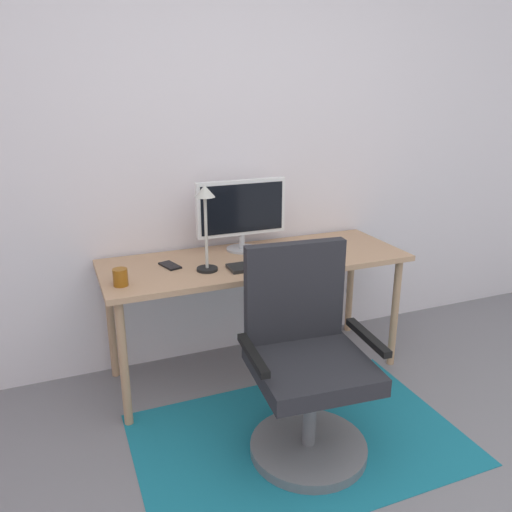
% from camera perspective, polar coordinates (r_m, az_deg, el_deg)
% --- Properties ---
extents(wall_back, '(6.00, 0.10, 2.60)m').
position_cam_1_polar(wall_back, '(3.08, -3.93, 12.26)').
color(wall_back, silver).
rests_on(wall_back, ground).
extents(area_rug, '(1.54, 1.02, 0.01)m').
position_cam_1_polar(area_rug, '(2.65, 4.74, -19.52)').
color(area_rug, '#186D84').
rests_on(area_rug, ground).
extents(desk, '(1.71, 0.62, 0.71)m').
position_cam_1_polar(desk, '(2.90, -0.02, -1.43)').
color(desk, tan).
rests_on(desk, ground).
extents(monitor, '(0.53, 0.18, 0.41)m').
position_cam_1_polar(monitor, '(2.96, -1.62, 5.06)').
color(monitor, '#B2B2B7').
rests_on(monitor, desk).
extents(keyboard, '(0.43, 0.13, 0.02)m').
position_cam_1_polar(keyboard, '(2.75, 1.27, -0.89)').
color(keyboard, black).
rests_on(keyboard, desk).
extents(computer_mouse, '(0.06, 0.10, 0.03)m').
position_cam_1_polar(computer_mouse, '(2.88, 6.38, 0.03)').
color(computer_mouse, white).
rests_on(computer_mouse, desk).
extents(coffee_cup, '(0.07, 0.07, 0.09)m').
position_cam_1_polar(coffee_cup, '(2.55, -14.81, -2.30)').
color(coffee_cup, '#8C4E11').
rests_on(coffee_cup, desk).
extents(cell_phone, '(0.10, 0.15, 0.01)m').
position_cam_1_polar(cell_phone, '(2.78, -9.52, -1.05)').
color(cell_phone, black).
rests_on(cell_phone, desk).
extents(desk_lamp, '(0.11, 0.11, 0.45)m').
position_cam_1_polar(desk_lamp, '(2.61, -5.63, 4.92)').
color(desk_lamp, black).
rests_on(desk_lamp, desk).
extents(office_chair, '(0.60, 0.54, 0.96)m').
position_cam_1_polar(office_chair, '(2.40, 5.55, -12.67)').
color(office_chair, slate).
rests_on(office_chair, ground).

